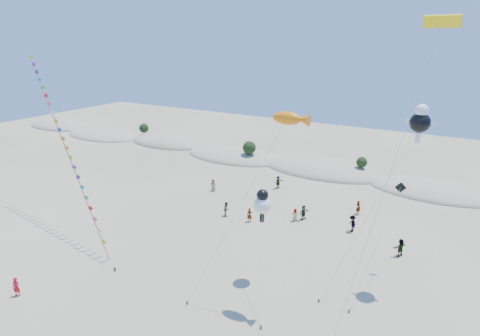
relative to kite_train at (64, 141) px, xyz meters
name	(u,v)px	position (x,y,z in m)	size (l,w,h in m)	color
dune_ridge	(328,171)	(18.45, 32.07, -9.45)	(145.30, 11.49, 5.57)	tan
kite_train	(64,141)	(0.00, 0.00, 0.00)	(20.72, 8.54, 18.27)	#3F2D1E
fish_kite	(291,119)	(25.56, -0.26, 4.93)	(7.50, 5.29, 15.01)	#3F2D1E
cartoon_kite_low	(262,203)	(22.62, 1.43, -2.65)	(3.91, 6.80, 8.11)	#3F2D1E
cartoon_kite_high	(420,121)	(33.10, 6.77, 4.37)	(5.89, 7.16, 15.19)	#3F2D1E
parafoil_kite	(439,32)	(34.09, -0.16, 10.60)	(4.28, 8.12, 21.10)	#3F2D1E
dark_kite	(388,218)	(31.74, 6.49, -3.88)	(1.97, 8.52, 8.20)	#3F2D1E
flyer_foreground	(16,287)	(6.94, -11.03, -8.74)	(0.60, 0.39, 1.64)	red
beachgoers	(326,217)	(24.11, 14.14, -8.70)	(37.25, 14.26, 1.83)	slate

